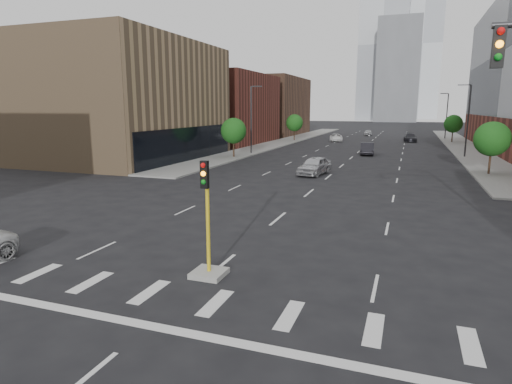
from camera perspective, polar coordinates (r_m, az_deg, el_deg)
The scene contains 21 objects.
sidewalk_left_far at distance 81.94m, azimuth 4.25°, elevation 6.85°, with size 5.00×92.00×0.15m, color gray.
sidewalk_right_far at distance 79.41m, azimuth 25.70°, elevation 5.64°, with size 5.00×92.00×0.15m, color gray.
building_left_mid at distance 56.39m, azimuth -18.14°, elevation 11.42°, with size 20.00×24.00×14.00m, color #947553.
building_left_far_a at distance 78.62m, azimuth -6.28°, elevation 10.95°, with size 20.00×22.00×12.00m, color brown.
building_left_far_b at distance 102.65m, azimuth 0.19°, elevation 11.34°, with size 20.00×24.00×13.00m, color brown.
tower_left at distance 227.06m, azimuth 16.65°, elevation 18.03°, with size 22.00×22.00×70.00m, color #B2B7BC.
tower_right at distance 266.90m, azimuth 21.29°, elevation 17.74°, with size 20.00×20.00×80.00m, color #B2B7BC.
tower_mid at distance 205.46m, azimuth 18.40°, elevation 15.05°, with size 18.00×18.00×44.00m, color slate.
median_traffic_signal at distance 16.19m, azimuth -6.40°, elevation -7.90°, with size 1.20×1.20×4.40m.
streetlight_right_a at distance 60.12m, azimuth 26.35°, elevation 8.88°, with size 1.60×0.22×9.07m.
streetlight_right_b at distance 94.98m, azimuth 24.04°, elevation 9.50°, with size 1.60×0.22×9.07m.
streetlight_left at distance 58.37m, azimuth -0.57°, elevation 9.98°, with size 1.60×0.22×9.07m.
tree_left_near at distance 54.00m, azimuth -3.02°, elevation 8.15°, with size 3.20×3.20×4.85m.
tree_left_far at distance 82.46m, azimuth 5.15°, elevation 9.17°, with size 3.20×3.20×4.85m.
tree_right_near at distance 45.41m, azimuth 28.96°, elevation 6.21°, with size 3.20×3.20×4.85m.
tree_right_far at distance 85.10m, azimuth 24.82°, elevation 8.26°, with size 3.20×3.20×4.85m.
car_near_left at distance 40.83m, azimuth 7.81°, elevation 3.50°, with size 2.01×5.00×1.70m, color #B6B7BB.
car_mid_right at distance 59.63m, azimuth 14.59°, elevation 5.60°, with size 1.70×4.88×1.61m, color black.
car_far_left at distance 82.27m, azimuth 10.63°, elevation 7.14°, with size 2.30×5.00×1.39m, color white.
car_deep_right at distance 84.96m, azimuth 19.88°, elevation 6.83°, with size 2.13×5.23×1.52m, color black.
car_distant at distance 100.66m, azimuth 14.71°, elevation 7.66°, with size 1.59×3.95×1.35m, color #A5A6AA.
Camera 1 is at (6.81, -4.74, 6.25)m, focal length 30.00 mm.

